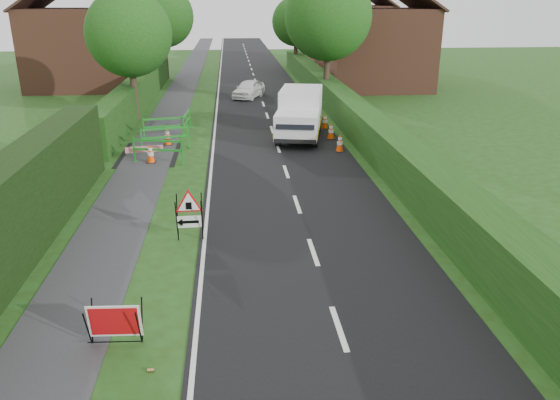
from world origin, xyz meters
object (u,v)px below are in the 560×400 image
red_rect_sign (115,322)px  hatchback_car (249,89)px  works_van (300,113)px  triangle_sign (188,211)px

red_rect_sign → hatchback_car: (3.54, 27.10, 0.09)m
works_van → hatchback_car: bearing=111.9°
red_rect_sign → triangle_sign: (1.08, 4.66, 0.38)m
triangle_sign → hatchback_car: size_ratio=0.37×
triangle_sign → works_van: bearing=66.6°
triangle_sign → hatchback_car: 22.58m
triangle_sign → works_van: 12.21m
triangle_sign → works_van: (4.46, 11.36, 0.30)m
red_rect_sign → hatchback_car: 27.33m
works_van → hatchback_car: (-2.00, 11.08, -0.59)m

